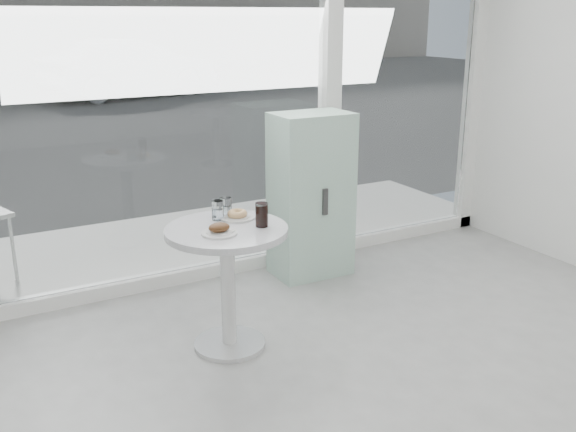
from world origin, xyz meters
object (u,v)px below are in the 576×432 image
plate_fritter (220,230)px  plate_donut (237,215)px  water_tumbler_a (218,211)px  cola_glass (262,215)px  car_silver (130,68)px  main_table (227,263)px  water_tumbler_b (226,208)px  mint_cabinet (311,195)px

plate_fritter → plate_donut: (0.21, 0.21, -0.01)m
water_tumbler_a → cola_glass: (0.17, -0.25, 0.02)m
car_silver → water_tumbler_a: 12.86m
plate_fritter → water_tumbler_a: size_ratio=1.74×
plate_donut → main_table: bearing=-135.6°
car_silver → plate_fritter: (-3.07, -12.76, 0.10)m
main_table → plate_fritter: size_ratio=3.76×
water_tumbler_a → water_tumbler_b: bearing=29.7°
water_tumbler_b → water_tumbler_a: bearing=-150.3°
plate_fritter → car_silver: bearing=76.5°
water_tumbler_a → main_table: bearing=-96.3°
plate_fritter → plate_donut: bearing=46.0°
car_silver → plate_fritter: size_ratio=20.75×
car_silver → mint_cabinet: bearing=156.1°
plate_donut → cola_glass: cola_glass is taller
main_table → plate_donut: plate_donut is taller
mint_cabinet → plate_fritter: mint_cabinet is taller
mint_cabinet → water_tumbler_a: (-1.03, -0.62, 0.19)m
plate_donut → water_tumbler_a: bearing=159.7°
car_silver → water_tumbler_a: (-2.97, -12.51, 0.12)m
main_table → water_tumbler_b: size_ratio=6.57×
car_silver → cola_glass: size_ratio=29.79×
plate_donut → cola_glass: size_ratio=1.46×
main_table → water_tumbler_a: water_tumbler_a is taller
main_table → plate_fritter: 0.27m
plate_donut → water_tumbler_a: size_ratio=1.76×
mint_cabinet → water_tumbler_a: size_ratio=10.72×
main_table → water_tumbler_a: (0.02, 0.17, 0.27)m
water_tumbler_a → cola_glass: size_ratio=0.83×
plate_fritter → water_tumbler_b: bearing=60.5°
cola_glass → mint_cabinet: bearing=45.3°
car_silver → cola_glass: (-2.80, -12.75, 0.14)m
main_table → car_silver: 13.02m
plate_fritter → main_table: bearing=48.3°
main_table → cola_glass: bearing=-22.8°
main_table → cola_glass: 0.35m
mint_cabinet → cola_glass: 1.23m
main_table → car_silver: car_silver is taller
plate_fritter → cola_glass: bearing=1.6°
plate_donut → cola_glass: (0.06, -0.21, 0.05)m
cola_glass → water_tumbler_b: bearing=109.6°
cola_glass → plate_fritter: bearing=-178.4°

